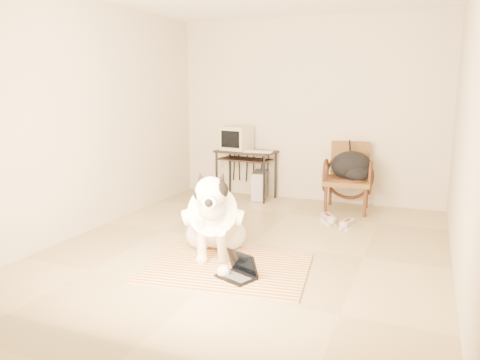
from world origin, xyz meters
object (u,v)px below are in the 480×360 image
Objects in this scene: rattan_chair at (348,177)px; backpack at (352,167)px; laptop at (239,271)px; crt_monitor at (237,138)px; computer_desk at (246,157)px; dog at (214,220)px; pc_tower at (260,185)px.

rattan_chair reaches higher than backpack.
rattan_chair is at bearing 79.98° from laptop.
crt_monitor is at bearing 174.11° from rattan_chair.
rattan_chair reaches higher than computer_desk.
rattan_chair is (1.74, -0.18, -0.45)m from crt_monitor.
dog is at bearing 134.30° from laptop.
pc_tower is 1.49m from backpack.
laptop is at bearing -101.52° from backpack.
dog and rattan_chair have the same top height.
rattan_chair is (0.50, 2.80, 0.40)m from laptop.
backpack reaches higher than computer_desk.
dog is at bearing -112.07° from rattan_chair.
laptop is at bearing -73.90° from pc_tower.
crt_monitor is (-1.25, 2.98, 0.84)m from laptop.
dog is at bearing -72.48° from crt_monitor.
laptop is 0.43× the size of computer_desk.
computer_desk is 1.59m from rattan_chair.
computer_desk is 0.99× the size of rattan_chair.
rattan_chair is (1.57, -0.13, -0.16)m from computer_desk.
computer_desk is at bearing -173.62° from pc_tower.
crt_monitor reaches higher than rattan_chair.
backpack reaches higher than pc_tower.
crt_monitor is at bearing 165.04° from computer_desk.
crt_monitor is (-0.79, 2.52, 0.54)m from dog.
computer_desk reaches higher than laptop.
backpack is (1.01, 2.27, 0.24)m from dog.
dog is 1.26× the size of rattan_chair.
computer_desk is (-1.08, 2.94, 0.56)m from laptop.
dog is 0.72m from laptop.
crt_monitor is at bearing 107.52° from dog.
crt_monitor is 0.94× the size of pc_tower.
rattan_chair is at bearing 132.52° from backpack.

